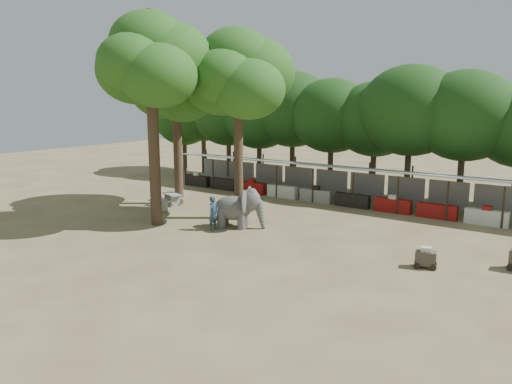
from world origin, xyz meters
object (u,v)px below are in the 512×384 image
Objects in this scene: handler at (213,213)px; cart_front at (426,258)px; yard_tree_back at (238,76)px; yard_tree_left at (176,84)px; picnic_table_far at (172,198)px; yard_tree_center at (152,63)px; picnic_table_near at (159,204)px; elephant at (239,208)px.

handler reaches higher than cart_front.
yard_tree_back is at bearing 11.32° from handler.
cart_front is (11.61, 0.47, -0.49)m from handler.
yard_tree_left is at bearing 170.54° from yard_tree_back.
yard_tree_left is 7.73m from picnic_table_far.
handler is at bearing -78.08° from yard_tree_back.
picnic_table_far is (-6.49, 3.32, -0.43)m from handler.
yard_tree_center reaches higher than yard_tree_back.
picnic_table_far is at bearing 111.11° from picnic_table_near.
elephant is at bearing -34.90° from handler.
yard_tree_back is 5.59× the size of picnic_table_far.
yard_tree_left is 10.14× the size of cart_front.
yard_tree_center reaches higher than elephant.
yard_tree_left is 10.73m from handler.
cart_front is at bearing 4.58° from yard_tree_center.
elephant reaches higher than picnic_table_far.
yard_tree_back is at bearing -9.46° from yard_tree_left.
handler is at bearing -32.43° from yard_tree_left.
yard_tree_center reaches higher than cart_front.
yard_tree_back is 8.28m from handler.
yard_tree_center is at bearing 100.95° from handler.
picnic_table_far is (-0.57, 1.78, 0.06)m from picnic_table_near.
yard_tree_back is 7.51× the size of picnic_table_near.
elephant is 1.52× the size of picnic_table_far.
yard_tree_center is at bearing -126.86° from yard_tree_back.
cart_front is (18.29, -3.78, -7.74)m from yard_tree_left.
yard_tree_back is 7.81m from elephant.
yard_tree_left is 20.22m from cart_front.
picnic_table_near is at bearing 74.84° from handler.
yard_tree_back is 3.67× the size of elephant.
elephant is at bearing 5.15° from picnic_table_far.
yard_tree_center reaches higher than picnic_table_near.
elephant is 2.84× the size of cart_front.
picnic_table_far is at bearing 141.07° from elephant.
handler is at bearing 167.77° from cart_front.
cart_front is at bearing -27.15° from elephant.
elephant is 7.65m from picnic_table_far.
handler is at bearing -6.08° from picnic_table_far.
picnic_table_far is (-5.81, 0.07, -8.01)m from yard_tree_back.
cart_front reaches higher than picnic_table_near.
handler is 7.30m from picnic_table_far.
handler reaches higher than picnic_table_near.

